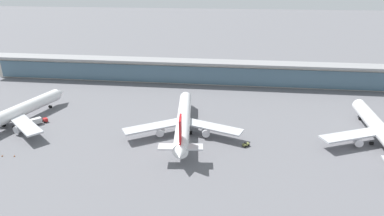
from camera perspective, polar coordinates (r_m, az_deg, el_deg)
The scene contains 9 objects.
ground_plane at distance 137.30m, azimuth -0.93°, elevation -6.02°, with size 1200.00×1200.00×0.00m, color slate.
airliner_left_stand at distance 170.90m, azimuth -29.42°, elevation -1.08°, with size 50.57×66.87×18.02m.
airliner_centre_stand at distance 142.92m, azimuth -1.53°, elevation -2.29°, with size 51.76×67.68×18.02m.
airliner_right_stand at distance 154.72m, azimuth 30.36°, elevation -3.56°, with size 52.03×67.62×18.02m.
service_truck_under_wing_olive at distance 135.47m, azimuth 9.47°, elevation -6.35°, with size 3.28×3.16×2.05m.
service_truck_mid_apron_red at distance 169.14m, azimuth -25.51°, elevation -2.04°, with size 6.47×7.06×3.10m.
terminal_building at distance 209.77m, azimuth 2.16°, elevation 6.43°, with size 288.91×12.80×15.20m.
safety_cone_bravo at distance 146.88m, azimuth -30.46°, elevation -7.25°, with size 0.62×0.62×0.70m.
safety_cone_echo at distance 144.48m, azimuth -28.83°, elevation -7.38°, with size 0.62×0.62×0.70m.
Camera 1 is at (17.12, -119.68, 65.09)m, focal length 30.27 mm.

